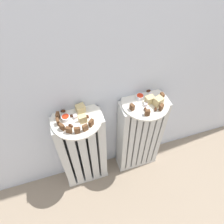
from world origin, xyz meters
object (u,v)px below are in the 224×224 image
object	(u,v)px
radiator_left	(83,152)
jam_bowl_left	(66,118)
radiator_right	(139,137)
plate_right	(145,102)
jam_bowl_right	(140,97)
plate_left	(77,119)
fork	(141,108)

from	to	relation	value
radiator_left	jam_bowl_left	xyz separation A→B (m)	(-0.05, 0.01, 0.36)
radiator_right	jam_bowl_left	distance (m)	0.58
radiator_right	jam_bowl_left	size ratio (longest dim) A/B	14.45
radiator_left	radiator_right	world-z (taller)	same
radiator_right	plate_right	xyz separation A→B (m)	(0.00, 0.00, 0.34)
jam_bowl_left	jam_bowl_right	xyz separation A→B (m)	(0.43, 0.02, 0.00)
radiator_right	radiator_left	bearing A→B (deg)	180.00
plate_left	fork	world-z (taller)	fork
radiator_left	fork	xyz separation A→B (m)	(0.35, -0.04, 0.35)
radiator_right	plate_right	size ratio (longest dim) A/B	2.43
radiator_left	jam_bowl_left	distance (m)	0.37
plate_left	jam_bowl_left	size ratio (longest dim) A/B	5.95
jam_bowl_left	fork	xyz separation A→B (m)	(0.41, -0.05, -0.01)
radiator_left	jam_bowl_right	bearing A→B (deg)	5.14
radiator_left	jam_bowl_right	xyz separation A→B (m)	(0.38, 0.03, 0.36)
radiator_left	plate_left	world-z (taller)	plate_left
radiator_left	fork	distance (m)	0.50
plate_right	fork	bearing A→B (deg)	-136.19
plate_left	fork	bearing A→B (deg)	-6.44
plate_left	fork	distance (m)	0.36
jam_bowl_right	radiator_right	bearing A→B (deg)	-60.63
plate_right	fork	world-z (taller)	fork
radiator_right	fork	size ratio (longest dim) A/B	6.43
radiator_left	radiator_right	xyz separation A→B (m)	(0.39, 0.00, 0.00)
radiator_right	fork	distance (m)	0.36
jam_bowl_right	plate_left	bearing A→B (deg)	-174.86
plate_right	jam_bowl_right	xyz separation A→B (m)	(-0.02, 0.03, 0.02)
radiator_right	jam_bowl_right	size ratio (longest dim) A/B	14.77
plate_right	fork	size ratio (longest dim) A/B	2.64
plate_left	jam_bowl_right	world-z (taller)	jam_bowl_right
radiator_left	jam_bowl_left	size ratio (longest dim) A/B	14.45
plate_left	jam_bowl_right	bearing A→B (deg)	5.14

